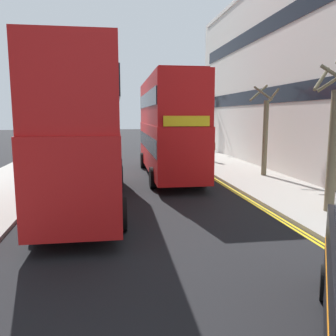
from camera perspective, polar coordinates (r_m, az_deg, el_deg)
sidewalk_right at (r=18.43m, az=16.11°, el=-2.56°), size 4.00×80.00×0.14m
kerb_line_outer at (r=15.82m, az=12.31°, el=-4.48°), size 0.10×56.00×0.01m
kerb_line_inner at (r=15.76m, az=11.76°, el=-4.51°), size 0.10×56.00×0.01m
double_decker_bus_away at (r=13.89m, az=-13.15°, el=6.31°), size 2.94×10.85×5.64m
double_decker_bus_oncoming at (r=20.21m, az=0.05°, el=7.19°), size 2.95×10.85×5.64m
pedestrian_far at (r=25.93m, az=7.31°, el=2.91°), size 0.34×0.22×1.62m
street_tree_near at (r=13.50m, az=25.59°, el=3.77°), size 1.79×1.74×5.30m
street_tree_mid at (r=34.24m, az=6.48°, el=7.71°), size 1.99×2.01×5.91m
street_tree_far at (r=20.49m, az=15.57°, el=5.65°), size 1.42×1.70×5.14m
townhouse_terrace_right at (r=26.81m, az=25.14°, el=13.69°), size 10.08×28.00×12.55m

